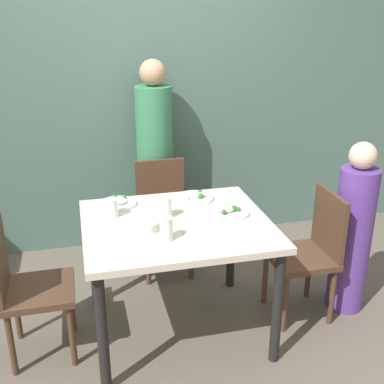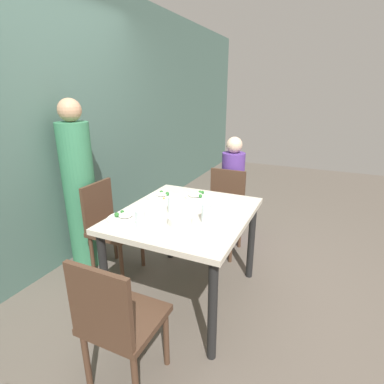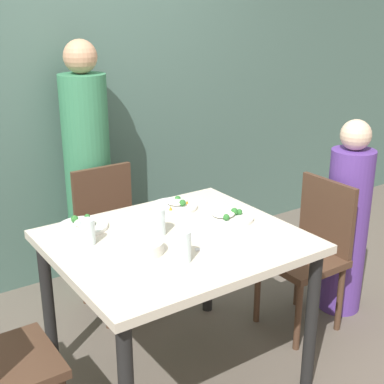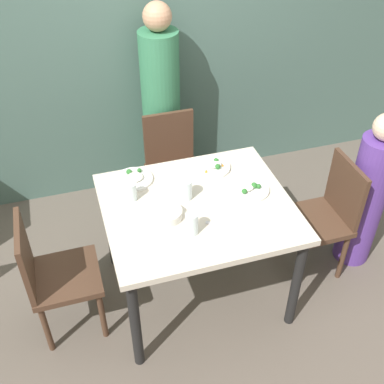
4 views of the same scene
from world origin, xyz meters
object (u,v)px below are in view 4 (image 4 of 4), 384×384
(chair_child_spot, at_px, (325,214))
(chair_adult_spot, at_px, (173,166))
(glass_water_tall, at_px, (192,224))
(person_child, at_px, (367,197))
(bowl_curry, at_px, (167,214))
(person_adult, at_px, (162,114))
(plate_rice_adult, at_px, (212,167))

(chair_child_spot, bearing_deg, chair_adult_spot, -135.35)
(glass_water_tall, bearing_deg, person_child, 8.72)
(chair_adult_spot, bearing_deg, chair_child_spot, -45.35)
(chair_child_spot, xyz_separation_m, bowl_curry, (-1.09, -0.04, 0.32))
(person_adult, distance_m, bowl_curry, 1.22)
(chair_child_spot, relative_size, glass_water_tall, 6.38)
(person_child, xyz_separation_m, bowl_curry, (-1.39, -0.04, 0.25))
(chair_adult_spot, xyz_separation_m, chair_child_spot, (0.82, -0.83, 0.00))
(chair_child_spot, distance_m, plate_rice_adult, 0.83)
(bowl_curry, bearing_deg, chair_child_spot, 2.00)
(chair_child_spot, bearing_deg, glass_water_tall, -78.71)
(person_adult, distance_m, glass_water_tall, 1.36)
(chair_adult_spot, bearing_deg, person_child, -36.56)
(chair_adult_spot, relative_size, bowl_curry, 4.90)
(chair_child_spot, height_order, person_adult, person_adult)
(chair_child_spot, height_order, bowl_curry, chair_child_spot)
(person_adult, xyz_separation_m, bowl_curry, (-0.27, -1.19, 0.05))
(glass_water_tall, bearing_deg, chair_adult_spot, 80.57)
(plate_rice_adult, bearing_deg, person_child, -18.73)
(person_child, distance_m, bowl_curry, 1.41)
(plate_rice_adult, height_order, glass_water_tall, glass_water_tall)
(chair_child_spot, bearing_deg, plate_rice_adult, -115.93)
(chair_adult_spot, relative_size, person_adult, 0.54)
(person_adult, distance_m, plate_rice_adult, 0.82)
(chair_child_spot, relative_size, person_adult, 0.54)
(person_child, xyz_separation_m, plate_rice_adult, (-0.99, 0.34, 0.23))
(person_adult, relative_size, plate_rice_adult, 6.46)
(bowl_curry, bearing_deg, chair_adult_spot, 72.77)
(chair_adult_spot, xyz_separation_m, plate_rice_adult, (0.13, -0.49, 0.31))
(chair_adult_spot, relative_size, person_child, 0.73)
(person_adult, xyz_separation_m, glass_water_tall, (-0.17, -1.35, 0.09))
(chair_child_spot, distance_m, glass_water_tall, 1.07)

